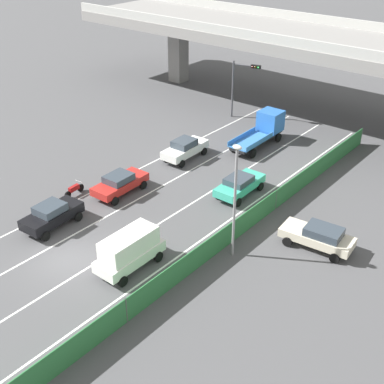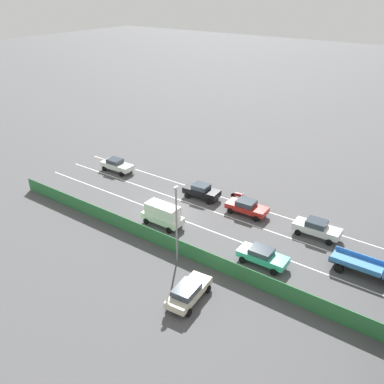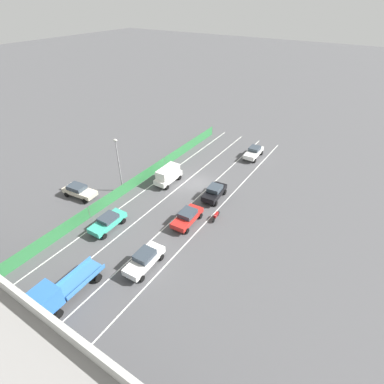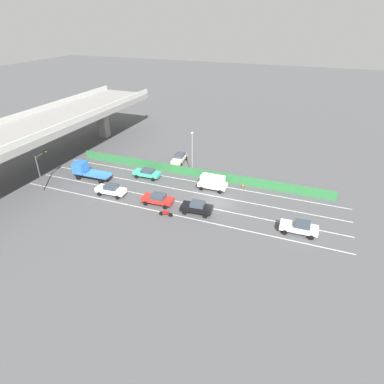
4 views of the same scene
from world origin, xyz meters
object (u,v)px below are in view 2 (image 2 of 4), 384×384
object	(u,v)px
parked_sedan_cream	(188,292)
street_lamp	(176,217)
car_sedan_red	(247,207)
car_sedan_black	(201,191)
traffic_cone	(116,220)
car_hatchback_white	(317,228)
car_van_white	(163,214)
car_taxi_teal	(262,256)
car_sedan_white	(117,165)
motorcycle	(239,196)

from	to	relation	value
parked_sedan_cream	street_lamp	bearing A→B (deg)	-133.09
car_sedan_red	parked_sedan_cream	distance (m)	15.07
car_sedan_black	traffic_cone	bearing A→B (deg)	-22.71
car_hatchback_white	traffic_cone	bearing A→B (deg)	-61.50
car_sedan_black	car_van_white	bearing A→B (deg)	1.30
traffic_cone	car_taxi_teal	bearing A→B (deg)	99.08
car_hatchback_white	street_lamp	distance (m)	14.60
car_taxi_teal	street_lamp	xyz separation A→B (m)	(3.99, -6.47, 3.63)
car_taxi_teal	street_lamp	size ratio (longest dim) A/B	0.61
car_sedan_white	car_hatchback_white	xyz separation A→B (m)	(-0.25, 27.20, 0.03)
car_sedan_red	car_taxi_teal	bearing A→B (deg)	38.12
motorcycle	parked_sedan_cream	distance (m)	18.05
car_hatchback_white	street_lamp	xyz separation A→B (m)	(11.18, -8.69, 3.56)
car_sedan_white	car_sedan_black	bearing A→B (deg)	91.17
car_taxi_teal	traffic_cone	distance (m)	15.84
car_sedan_black	car_sedan_white	bearing A→B (deg)	-88.83
parked_sedan_cream	street_lamp	size ratio (longest dim) A/B	0.63
car_sedan_red	traffic_cone	distance (m)	13.91
car_sedan_black	motorcycle	xyz separation A→B (m)	(-2.26, 3.65, -0.47)
car_van_white	car_sedan_red	distance (m)	9.19
car_van_white	parked_sedan_cream	world-z (taller)	car_van_white
street_lamp	traffic_cone	size ratio (longest dim) A/B	11.14
traffic_cone	car_hatchback_white	bearing A→B (deg)	118.50
car_sedan_white	motorcycle	xyz separation A→B (m)	(-2.53, 17.07, -0.45)
car_sedan_white	car_sedan_red	distance (m)	19.46
car_sedan_white	car_hatchback_white	world-z (taller)	car_hatchback_white
parked_sedan_cream	street_lamp	xyz separation A→B (m)	(-3.74, -4.00, 3.60)
car_van_white	street_lamp	size ratio (longest dim) A/B	0.60
parked_sedan_cream	car_hatchback_white	bearing A→B (deg)	162.56
car_van_white	car_sedan_red	world-z (taller)	car_van_white
car_hatchback_white	street_lamp	world-z (taller)	street_lamp
car_van_white	street_lamp	xyz separation A→B (m)	(3.97, 4.93, 3.19)
car_sedan_white	street_lamp	distance (m)	21.79
parked_sedan_cream	street_lamp	world-z (taller)	street_lamp
parked_sedan_cream	traffic_cone	xyz separation A→B (m)	(-5.23, -13.16, -0.58)
car_taxi_teal	traffic_cone	world-z (taller)	car_taxi_teal
car_taxi_teal	car_sedan_red	bearing A→B (deg)	-141.88
car_hatchback_white	car_taxi_teal	bearing A→B (deg)	-17.15
car_van_white	car_sedan_black	bearing A→B (deg)	-178.70
car_sedan_white	street_lamp	world-z (taller)	street_lamp
motorcycle	parked_sedan_cream	size ratio (longest dim) A/B	0.41
car_sedan_red	street_lamp	size ratio (longest dim) A/B	0.62
car_van_white	traffic_cone	xyz separation A→B (m)	(2.48, -4.23, -0.99)
car_van_white	traffic_cone	size ratio (longest dim) A/B	6.64
car_van_white	car_sedan_red	size ratio (longest dim) A/B	0.97
car_sedan_red	street_lamp	bearing A→B (deg)	-4.95
car_sedan_white	parked_sedan_cream	distance (m)	26.87
car_sedan_white	car_van_white	size ratio (longest dim) A/B	1.04
car_sedan_red	car_sedan_black	bearing A→B (deg)	-91.78
street_lamp	motorcycle	bearing A→B (deg)	-173.90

